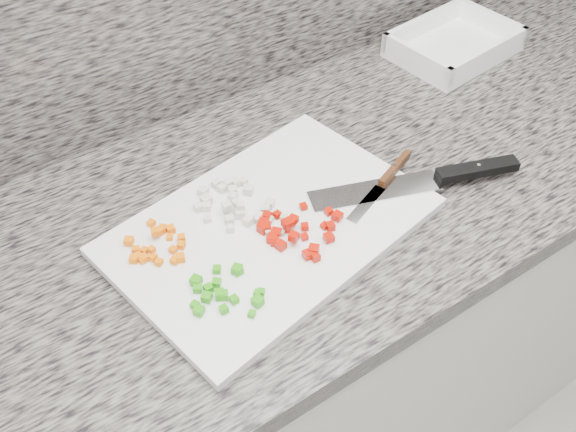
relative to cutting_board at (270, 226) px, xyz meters
name	(u,v)px	position (x,y,z in m)	size (l,w,h in m)	color
cabinet	(288,351)	(0.07, 0.05, -0.48)	(3.92, 0.62, 0.86)	silver
countertop	(288,202)	(0.07, 0.05, -0.03)	(3.96, 0.64, 0.04)	#645E58
cutting_board	(270,226)	(0.00, 0.00, 0.00)	(0.48, 0.32, 0.02)	white
carrot_pile	(157,245)	(-0.17, 0.05, 0.01)	(0.09, 0.10, 0.02)	orange
onion_pile	(234,202)	(-0.03, 0.06, 0.02)	(0.11, 0.12, 0.02)	beige
green_pepper_pile	(224,291)	(-0.13, -0.08, 0.01)	(0.10, 0.11, 0.01)	#2B970D
red_pepper_pile	(293,231)	(0.01, -0.04, 0.02)	(0.13, 0.13, 0.02)	#B51002
garlic_pile	(273,223)	(0.00, -0.01, 0.01)	(0.05, 0.06, 0.01)	beige
chef_knife	(443,177)	(0.29, -0.08, 0.01)	(0.35, 0.16, 0.02)	silver
paring_knife	(388,177)	(0.21, -0.03, 0.01)	(0.18, 0.08, 0.02)	silver
tray	(454,46)	(0.61, 0.22, 0.01)	(0.27, 0.21, 0.05)	white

